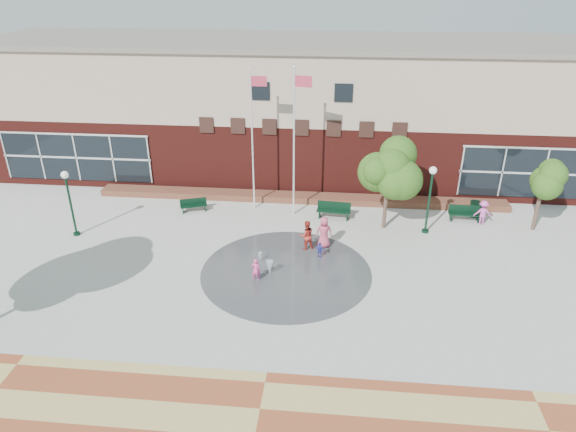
# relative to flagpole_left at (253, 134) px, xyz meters

# --- Properties ---
(ground) EXTENTS (120.00, 120.00, 0.00)m
(ground) POSITION_rel_flagpole_left_xyz_m (2.68, -10.25, -4.78)
(ground) COLOR #666056
(ground) RESTS_ON ground
(plaza_concrete) EXTENTS (46.00, 18.00, 0.01)m
(plaza_concrete) POSITION_rel_flagpole_left_xyz_m (2.68, -6.25, -4.77)
(plaza_concrete) COLOR #A8A8A0
(plaza_concrete) RESTS_ON ground
(splash_pad) EXTENTS (8.40, 8.40, 0.01)m
(splash_pad) POSITION_rel_flagpole_left_xyz_m (2.68, -7.25, -4.77)
(splash_pad) COLOR #383A3D
(splash_pad) RESTS_ON ground
(library_building) EXTENTS (44.40, 10.40, 9.20)m
(library_building) POSITION_rel_flagpole_left_xyz_m (2.68, 7.23, -0.13)
(library_building) COLOR #4E1612
(library_building) RESTS_ON ground
(flower_bed) EXTENTS (26.00, 1.20, 0.40)m
(flower_bed) POSITION_rel_flagpole_left_xyz_m (2.68, 1.35, -4.78)
(flower_bed) COLOR maroon
(flower_bed) RESTS_ON ground
(flagpole_left) EXTENTS (1.01, 0.16, 8.58)m
(flagpole_left) POSITION_rel_flagpole_left_xyz_m (0.00, 0.00, 0.00)
(flagpole_left) COLOR white
(flagpole_left) RESTS_ON ground
(flagpole_right) EXTENTS (1.07, 0.33, 8.82)m
(flagpole_right) POSITION_rel_flagpole_left_xyz_m (2.52, -0.66, 0.15)
(flagpole_right) COLOR white
(flagpole_right) RESTS_ON ground
(lamp_left) EXTENTS (0.41, 0.41, 3.83)m
(lamp_left) POSITION_rel_flagpole_left_xyz_m (-9.41, -4.55, -2.40)
(lamp_left) COLOR black
(lamp_left) RESTS_ON ground
(lamp_right) EXTENTS (0.42, 0.42, 3.96)m
(lamp_right) POSITION_rel_flagpole_left_xyz_m (10.10, -2.30, -2.31)
(lamp_right) COLOR black
(lamp_right) RESTS_ON ground
(bench_left) EXTENTS (1.67, 0.97, 0.81)m
(bench_left) POSITION_rel_flagpole_left_xyz_m (-3.66, -0.90, -4.51)
(bench_left) COLOR black
(bench_left) RESTS_ON ground
(bench_mid) EXTENTS (2.04, 0.75, 1.00)m
(bench_mid) POSITION_rel_flagpole_left_xyz_m (4.89, -1.01, -4.45)
(bench_mid) COLOR black
(bench_mid) RESTS_ON ground
(bench_right) EXTENTS (1.89, 0.59, 0.94)m
(bench_right) POSITION_rel_flagpole_left_xyz_m (12.60, -0.61, -4.47)
(bench_right) COLOR black
(bench_right) RESTS_ON ground
(trash_can) EXTENTS (0.59, 0.59, 0.97)m
(trash_can) POSITION_rel_flagpole_left_xyz_m (13.30, 0.12, -4.28)
(trash_can) COLOR black
(trash_can) RESTS_ON ground
(tree_mid) EXTENTS (3.03, 3.03, 5.12)m
(tree_mid) POSITION_rel_flagpole_left_xyz_m (7.79, -1.95, -1.05)
(tree_mid) COLOR #432F27
(tree_mid) RESTS_ON ground
(tree_small_right) EXTENTS (2.40, 2.40, 4.10)m
(tree_small_right) POSITION_rel_flagpole_left_xyz_m (16.29, -1.34, -1.78)
(tree_small_right) COLOR #432F27
(tree_small_right) RESTS_ON ground
(water_jet_a) EXTENTS (0.37, 0.37, 0.72)m
(water_jet_a) POSITION_rel_flagpole_left_xyz_m (1.90, -7.56, -4.78)
(water_jet_a) COLOR white
(water_jet_a) RESTS_ON ground
(water_jet_b) EXTENTS (0.22, 0.22, 0.50)m
(water_jet_b) POSITION_rel_flagpole_left_xyz_m (1.25, -6.41, -4.78)
(water_jet_b) COLOR white
(water_jet_b) RESTS_ON ground
(child_splash) EXTENTS (0.44, 0.29, 1.20)m
(child_splash) POSITION_rel_flagpole_left_xyz_m (1.33, -8.14, -4.18)
(child_splash) COLOR #E64791
(child_splash) RESTS_ON ground
(adult_red) EXTENTS (0.98, 0.88, 1.67)m
(adult_red) POSITION_rel_flagpole_left_xyz_m (3.52, -4.87, -3.94)
(adult_red) COLOR #B22F25
(adult_red) RESTS_ON ground
(adult_pink) EXTENTS (0.93, 0.66, 1.77)m
(adult_pink) POSITION_rel_flagpole_left_xyz_m (4.43, -4.55, -3.89)
(adult_pink) COLOR #C94765
(adult_pink) RESTS_ON ground
(child_blue) EXTENTS (0.57, 0.35, 0.90)m
(child_blue) POSITION_rel_flagpole_left_xyz_m (4.27, -5.72, -4.32)
(child_blue) COLOR #353CAF
(child_blue) RESTS_ON ground
(person_bench) EXTENTS (1.01, 0.64, 1.50)m
(person_bench) POSITION_rel_flagpole_left_xyz_m (13.49, -0.97, -4.02)
(person_bench) COLOR #D351AF
(person_bench) RESTS_ON ground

